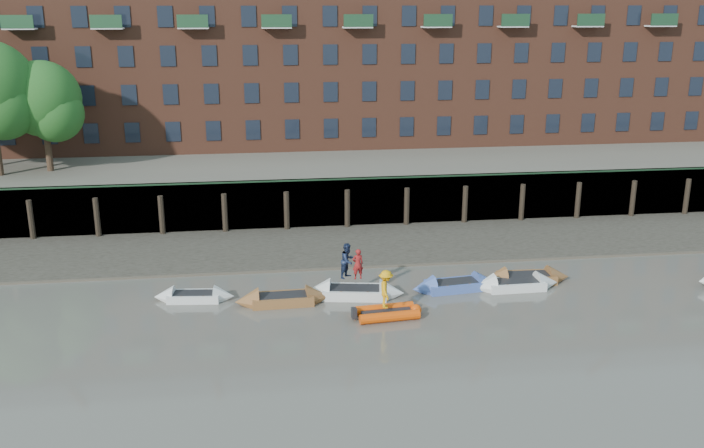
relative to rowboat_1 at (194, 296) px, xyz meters
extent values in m
plane|color=#5C5850|center=(11.22, -10.33, -0.21)|extent=(220.00, 220.00, 0.00)
cube|color=#3D382F|center=(11.22, 7.67, -0.21)|extent=(110.00, 8.00, 0.50)
cube|color=#4C4336|center=(11.22, 4.27, -0.21)|extent=(110.00, 1.60, 0.10)
cube|color=#2D2A26|center=(11.22, 12.07, 1.39)|extent=(110.00, 0.80, 3.20)
cylinder|color=black|center=(-10.78, 11.42, 1.09)|extent=(0.36, 0.36, 2.60)
cylinder|color=black|center=(-6.78, 11.42, 1.09)|extent=(0.36, 0.36, 2.60)
cylinder|color=black|center=(-2.78, 11.42, 1.09)|extent=(0.36, 0.36, 2.60)
cylinder|color=black|center=(1.22, 11.42, 1.09)|extent=(0.36, 0.36, 2.60)
cylinder|color=black|center=(5.22, 11.42, 1.09)|extent=(0.36, 0.36, 2.60)
cylinder|color=black|center=(9.22, 11.42, 1.09)|extent=(0.36, 0.36, 2.60)
cylinder|color=black|center=(13.22, 11.42, 1.09)|extent=(0.36, 0.36, 2.60)
cylinder|color=black|center=(17.22, 11.42, 1.09)|extent=(0.36, 0.36, 2.60)
cylinder|color=black|center=(21.22, 11.42, 1.09)|extent=(0.36, 0.36, 2.60)
cylinder|color=black|center=(25.22, 11.42, 1.09)|extent=(0.36, 0.36, 2.60)
cylinder|color=black|center=(29.22, 11.42, 1.09)|extent=(0.36, 0.36, 2.60)
cylinder|color=black|center=(33.22, 11.42, 1.09)|extent=(0.36, 0.36, 2.60)
cube|color=#264C2D|center=(11.22, 11.77, 3.04)|extent=(110.00, 0.06, 0.10)
cube|color=#5E594D|center=(11.22, 25.67, 1.39)|extent=(110.00, 28.00, 3.20)
cube|color=brown|center=(11.22, 26.67, 8.99)|extent=(80.00, 10.00, 12.00)
cube|color=black|center=(-14.78, 21.65, 4.79)|extent=(1.10, 0.12, 1.50)
cube|color=black|center=(-11.78, 21.65, 4.79)|extent=(1.10, 0.12, 1.50)
cube|color=black|center=(-8.78, 21.65, 4.79)|extent=(1.10, 0.12, 1.50)
cube|color=black|center=(-5.78, 21.65, 4.79)|extent=(1.10, 0.12, 1.50)
cube|color=black|center=(-2.78, 21.65, 4.79)|extent=(1.10, 0.12, 1.50)
cube|color=black|center=(0.22, 21.65, 4.79)|extent=(1.10, 0.12, 1.50)
cube|color=black|center=(3.22, 21.65, 4.79)|extent=(1.10, 0.12, 1.50)
cube|color=black|center=(6.22, 21.65, 4.79)|extent=(1.10, 0.12, 1.50)
cube|color=black|center=(9.22, 21.65, 4.79)|extent=(1.10, 0.12, 1.50)
cube|color=black|center=(12.22, 21.65, 4.79)|extent=(1.10, 0.12, 1.50)
cube|color=black|center=(15.22, 21.65, 4.79)|extent=(1.10, 0.12, 1.50)
cube|color=black|center=(18.22, 21.65, 4.79)|extent=(1.10, 0.12, 1.50)
cube|color=black|center=(21.22, 21.65, 4.79)|extent=(1.10, 0.12, 1.50)
cube|color=black|center=(24.22, 21.65, 4.79)|extent=(1.10, 0.12, 1.50)
cube|color=black|center=(27.22, 21.65, 4.79)|extent=(1.10, 0.12, 1.50)
cube|color=black|center=(30.22, 21.65, 4.79)|extent=(1.10, 0.12, 1.50)
cube|color=black|center=(33.22, 21.65, 4.79)|extent=(1.10, 0.12, 1.50)
cube|color=black|center=(36.22, 21.65, 4.79)|extent=(1.10, 0.12, 1.50)
cube|color=black|center=(39.22, 21.65, 4.79)|extent=(1.10, 0.12, 1.50)
cube|color=black|center=(-14.78, 21.65, 7.59)|extent=(1.10, 0.12, 1.50)
cube|color=black|center=(-11.78, 21.65, 7.59)|extent=(1.10, 0.12, 1.50)
cube|color=black|center=(-8.78, 21.65, 7.59)|extent=(1.10, 0.12, 1.50)
cube|color=black|center=(-5.78, 21.65, 7.59)|extent=(1.10, 0.12, 1.50)
cube|color=black|center=(-2.78, 21.65, 7.59)|extent=(1.10, 0.12, 1.50)
cube|color=black|center=(0.22, 21.65, 7.59)|extent=(1.10, 0.12, 1.50)
cube|color=black|center=(3.22, 21.65, 7.59)|extent=(1.10, 0.12, 1.50)
cube|color=black|center=(6.22, 21.65, 7.59)|extent=(1.10, 0.12, 1.50)
cube|color=black|center=(9.22, 21.65, 7.59)|extent=(1.10, 0.12, 1.50)
cube|color=black|center=(12.22, 21.65, 7.59)|extent=(1.10, 0.12, 1.50)
cube|color=black|center=(15.22, 21.65, 7.59)|extent=(1.10, 0.12, 1.50)
cube|color=black|center=(18.22, 21.65, 7.59)|extent=(1.10, 0.12, 1.50)
cube|color=black|center=(21.22, 21.65, 7.59)|extent=(1.10, 0.12, 1.50)
cube|color=black|center=(24.22, 21.65, 7.59)|extent=(1.10, 0.12, 1.50)
cube|color=black|center=(27.22, 21.65, 7.59)|extent=(1.10, 0.12, 1.50)
cube|color=black|center=(30.22, 21.65, 7.59)|extent=(1.10, 0.12, 1.50)
cube|color=black|center=(33.22, 21.65, 7.59)|extent=(1.10, 0.12, 1.50)
cube|color=black|center=(36.22, 21.65, 7.59)|extent=(1.10, 0.12, 1.50)
cube|color=black|center=(39.22, 21.65, 7.59)|extent=(1.10, 0.12, 1.50)
cube|color=black|center=(-11.78, 21.65, 10.39)|extent=(1.10, 0.12, 1.50)
cube|color=black|center=(-8.78, 21.65, 10.39)|extent=(1.10, 0.12, 1.50)
cube|color=black|center=(-5.78, 21.65, 10.39)|extent=(1.10, 0.12, 1.50)
cube|color=black|center=(-2.78, 21.65, 10.39)|extent=(1.10, 0.12, 1.50)
cube|color=black|center=(0.22, 21.65, 10.39)|extent=(1.10, 0.12, 1.50)
cube|color=black|center=(3.22, 21.65, 10.39)|extent=(1.10, 0.12, 1.50)
cube|color=black|center=(6.22, 21.65, 10.39)|extent=(1.10, 0.12, 1.50)
cube|color=black|center=(9.22, 21.65, 10.39)|extent=(1.10, 0.12, 1.50)
cube|color=black|center=(12.22, 21.65, 10.39)|extent=(1.10, 0.12, 1.50)
cube|color=black|center=(15.22, 21.65, 10.39)|extent=(1.10, 0.12, 1.50)
cube|color=black|center=(18.22, 21.65, 10.39)|extent=(1.10, 0.12, 1.50)
cube|color=black|center=(21.22, 21.65, 10.39)|extent=(1.10, 0.12, 1.50)
cube|color=black|center=(24.22, 21.65, 10.39)|extent=(1.10, 0.12, 1.50)
cube|color=black|center=(27.22, 21.65, 10.39)|extent=(1.10, 0.12, 1.50)
cube|color=black|center=(30.22, 21.65, 10.39)|extent=(1.10, 0.12, 1.50)
cube|color=black|center=(33.22, 21.65, 10.39)|extent=(1.10, 0.12, 1.50)
cube|color=black|center=(36.22, 21.65, 10.39)|extent=(1.10, 0.12, 1.50)
cube|color=black|center=(39.22, 21.65, 10.39)|extent=(1.10, 0.12, 1.50)
cube|color=black|center=(-11.78, 21.65, 13.19)|extent=(1.10, 0.12, 1.50)
cube|color=black|center=(-8.78, 21.65, 13.19)|extent=(1.10, 0.12, 1.50)
cube|color=black|center=(-5.78, 21.65, 13.19)|extent=(1.10, 0.12, 1.50)
cube|color=black|center=(-2.78, 21.65, 13.19)|extent=(1.10, 0.12, 1.50)
cube|color=black|center=(0.22, 21.65, 13.19)|extent=(1.10, 0.12, 1.50)
cube|color=black|center=(3.22, 21.65, 13.19)|extent=(1.10, 0.12, 1.50)
cube|color=black|center=(6.22, 21.65, 13.19)|extent=(1.10, 0.12, 1.50)
cube|color=black|center=(9.22, 21.65, 13.19)|extent=(1.10, 0.12, 1.50)
cube|color=black|center=(12.22, 21.65, 13.19)|extent=(1.10, 0.12, 1.50)
cube|color=black|center=(15.22, 21.65, 13.19)|extent=(1.10, 0.12, 1.50)
cube|color=black|center=(18.22, 21.65, 13.19)|extent=(1.10, 0.12, 1.50)
cube|color=black|center=(21.22, 21.65, 13.19)|extent=(1.10, 0.12, 1.50)
cube|color=black|center=(24.22, 21.65, 13.19)|extent=(1.10, 0.12, 1.50)
cube|color=black|center=(27.22, 21.65, 13.19)|extent=(1.10, 0.12, 1.50)
cube|color=black|center=(30.22, 21.65, 13.19)|extent=(1.10, 0.12, 1.50)
cube|color=black|center=(33.22, 21.65, 13.19)|extent=(1.10, 0.12, 1.50)
cube|color=black|center=(36.22, 21.65, 13.19)|extent=(1.10, 0.12, 1.50)
cylinder|color=#3A281C|center=(-10.78, 17.17, 4.99)|extent=(0.44, 0.44, 4.00)
sphere|color=#255E20|center=(-10.78, 17.17, 7.95)|extent=(5.12, 5.12, 5.12)
cube|color=silver|center=(0.00, 0.00, -0.01)|extent=(2.70, 1.43, 0.40)
cone|color=silver|center=(1.50, -0.16, -0.01)|extent=(1.12, 1.27, 1.17)
cone|color=silver|center=(-1.50, 0.16, -0.01)|extent=(1.12, 1.27, 1.17)
cube|color=black|center=(0.00, 0.00, 0.18)|extent=(2.24, 1.09, 0.06)
cube|color=brown|center=(4.41, -1.03, 0.03)|extent=(3.07, 1.46, 0.47)
cone|color=brown|center=(6.17, -0.97, 0.03)|extent=(1.22, 1.40, 1.37)
cone|color=brown|center=(2.64, -1.08, 0.03)|extent=(1.22, 1.40, 1.37)
cube|color=black|center=(4.41, -1.03, 0.25)|extent=(2.55, 1.10, 0.06)
cube|color=silver|center=(8.09, -0.61, 0.04)|extent=(3.42, 1.99, 0.50)
cone|color=silver|center=(9.94, -0.94, 0.04)|extent=(1.48, 1.65, 1.45)
cone|color=silver|center=(6.24, -0.29, 0.04)|extent=(1.48, 1.65, 1.45)
cube|color=black|center=(8.09, -0.61, 0.28)|extent=(2.83, 1.54, 0.06)
cube|color=#405AA4|center=(13.40, -0.30, 0.03)|extent=(3.11, 1.69, 0.46)
cone|color=#405AA4|center=(15.12, -0.10, 0.03)|extent=(1.31, 1.47, 1.34)
cone|color=#405AA4|center=(11.68, -0.51, 0.03)|extent=(1.31, 1.47, 1.34)
cube|color=black|center=(13.40, -0.30, 0.24)|extent=(2.58, 1.30, 0.06)
cube|color=silver|center=(16.58, -0.60, 0.03)|extent=(3.00, 1.40, 0.46)
cone|color=silver|center=(18.31, -0.57, 0.03)|extent=(1.18, 1.37, 1.34)
cone|color=silver|center=(14.84, -0.64, 0.03)|extent=(1.18, 1.37, 1.34)
cube|color=black|center=(16.58, -0.60, 0.24)|extent=(2.50, 1.06, 0.06)
cube|color=brown|center=(17.50, 0.25, 0.03)|extent=(3.04, 1.45, 0.47)
cone|color=brown|center=(19.25, 0.19, 0.03)|extent=(1.21, 1.39, 1.35)
cone|color=brown|center=(15.75, 0.31, 0.03)|extent=(1.21, 1.39, 1.35)
cube|color=black|center=(17.50, 0.25, 0.24)|extent=(2.53, 1.10, 0.06)
cylinder|color=#E14707|center=(9.21, -2.84, 0.03)|extent=(2.93, 0.77, 0.48)
cylinder|color=#E14707|center=(9.31, -3.84, 0.03)|extent=(2.93, 0.77, 0.48)
sphere|color=#E14707|center=(10.70, -3.19, 0.03)|extent=(0.55, 0.55, 0.55)
cube|color=black|center=(9.26, -3.34, 0.03)|extent=(2.48, 1.07, 0.17)
imported|color=maroon|center=(8.24, -0.61, 1.56)|extent=(0.63, 0.47, 1.59)
imported|color=#19233F|center=(7.76, -0.35, 1.68)|extent=(1.10, 1.12, 1.82)
imported|color=orange|center=(9.20, -3.32, 1.23)|extent=(0.80, 1.26, 1.85)
camera|label=1|loc=(3.33, -35.57, 14.25)|focal=38.00mm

